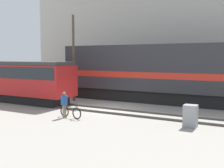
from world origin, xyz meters
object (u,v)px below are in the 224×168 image
Objects in this scene: freight_locomotive at (161,72)px; person at (64,102)px; utility_pole_left at (74,58)px; streetcar at (19,79)px; bicycle at (71,112)px; signal_box at (190,116)px.

person is at bearing -110.29° from freight_locomotive.
freight_locomotive is at bearing 22.13° from utility_pole_left.
freight_locomotive is 11.67m from streetcar.
freight_locomotive is at bearing 71.96° from bicycle.
streetcar is at bearing 158.47° from bicycle.
bicycle is 1.10× the size of person.
bicycle is at bearing -54.99° from utility_pole_left.
freight_locomotive is at bearing 120.36° from signal_box.
freight_locomotive is 8.51m from signal_box.
streetcar is 7.80m from person.
person is (7.11, -3.05, -0.96)m from streetcar.
streetcar is at bearing -141.98° from utility_pole_left.
signal_box is at bearing 10.61° from bicycle.
freight_locomotive is 9.15m from bicycle.
utility_pole_left is (-4.00, 5.72, 3.26)m from bicycle.
utility_pole_left reaches higher than freight_locomotive.
utility_pole_left is at bearing -157.87° from freight_locomotive.
signal_box is at bearing 10.70° from person.
streetcar reaches higher than bicycle.
freight_locomotive is at bearing 69.71° from person.
signal_box is (6.95, 1.30, 0.24)m from bicycle.
bicycle is 7.08m from signal_box.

